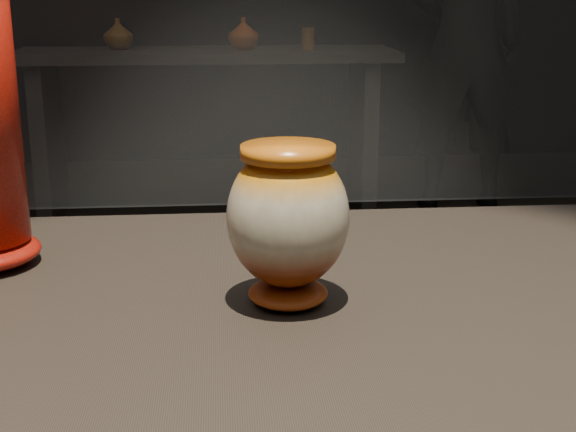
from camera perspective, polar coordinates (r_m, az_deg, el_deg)
The scene contains 6 objects.
main_vase at distance 0.85m, azimuth 0.00°, elevation -0.21°, with size 0.16×0.16×0.18m.
back_shelf at distance 4.36m, azimuth -5.78°, elevation 8.23°, with size 2.00×0.60×0.90m.
back_vase_left at distance 4.41m, azimuth -11.99°, elevation 12.55°, with size 0.15×0.15×0.16m, color brown.
back_vase_mid at distance 4.29m, azimuth -3.18°, elevation 12.81°, with size 0.16×0.16×0.17m, color maroon.
back_vase_right at distance 4.30m, azimuth 1.42°, elevation 12.48°, with size 0.07×0.07×0.11m, color brown.
visitor at distance 4.55m, azimuth 12.48°, elevation 11.86°, with size 0.67×0.44×1.84m, color black.
Camera 1 is at (-0.25, -0.78, 1.24)m, focal length 50.00 mm.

